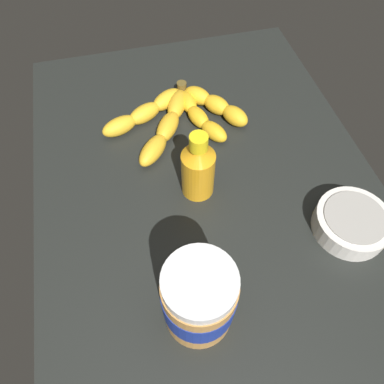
% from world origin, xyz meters
% --- Properties ---
extents(ground_plane, '(0.89, 0.59, 0.05)m').
position_xyz_m(ground_plane, '(0.00, 0.00, -0.02)').
color(ground_plane, black).
extents(banana_bunch, '(0.20, 0.29, 0.03)m').
position_xyz_m(banana_bunch, '(0.19, 0.02, 0.02)').
color(banana_bunch, gold).
rests_on(banana_bunch, ground_plane).
extents(peanut_butter_jar, '(0.09, 0.09, 0.13)m').
position_xyz_m(peanut_butter_jar, '(-0.19, 0.07, 0.07)').
color(peanut_butter_jar, '#BF8442').
rests_on(peanut_butter_jar, ground_plane).
extents(honey_bottle, '(0.05, 0.05, 0.13)m').
position_xyz_m(honey_bottle, '(0.02, 0.02, 0.06)').
color(honey_bottle, orange).
rests_on(honey_bottle, ground_plane).
extents(small_bowl, '(0.12, 0.12, 0.04)m').
position_xyz_m(small_bowl, '(-0.11, -0.20, 0.02)').
color(small_bowl, silver).
rests_on(small_bowl, ground_plane).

